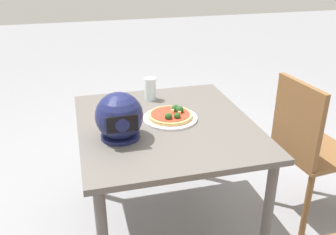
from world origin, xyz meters
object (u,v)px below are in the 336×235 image
object	(u,v)px
pizza	(171,115)
drinking_glass	(150,89)
dining_table	(166,136)
chair_side	(306,145)
motorcycle_helmet	(119,117)

from	to	relation	value
pizza	drinking_glass	world-z (taller)	drinking_glass
pizza	dining_table	bearing A→B (deg)	40.85
chair_side	motorcycle_helmet	bearing A→B (deg)	0.42
dining_table	drinking_glass	distance (m)	0.37
pizza	chair_side	bearing A→B (deg)	170.20
dining_table	chair_side	bearing A→B (deg)	173.04
dining_table	pizza	distance (m)	0.12
motorcycle_helmet	chair_side	bearing A→B (deg)	-179.58
drinking_glass	chair_side	distance (m)	0.98
dining_table	drinking_glass	world-z (taller)	drinking_glass
drinking_glass	dining_table	bearing A→B (deg)	91.56
drinking_glass	chair_side	xyz separation A→B (m)	(-0.83, 0.44, -0.27)
dining_table	motorcycle_helmet	distance (m)	0.34
dining_table	chair_side	distance (m)	0.83
pizza	chair_side	xyz separation A→B (m)	(-0.78, 0.13, -0.22)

